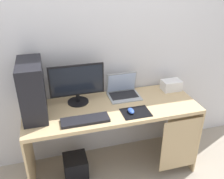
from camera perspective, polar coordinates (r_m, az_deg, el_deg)
The scene contains 11 objects.
ground_plane at distance 2.84m, azimuth 0.00°, elevation -17.41°, with size 8.00×8.00×0.00m, color #9E9384.
wall_back at distance 2.47m, azimuth -2.18°, elevation 10.81°, with size 4.00×0.05×2.60m.
desk at distance 2.44m, azimuth 0.55°, elevation -6.91°, with size 1.66×0.62×0.78m.
pc_tower at distance 2.23m, azimuth -17.97°, elevation -0.02°, with size 0.20×0.43×0.50m, color black.
monitor at distance 2.35m, azimuth -8.12°, elevation 1.32°, with size 0.52×0.21×0.40m.
laptop at distance 2.53m, azimuth 2.64°, elevation -0.44°, with size 0.32×0.25×0.24m.
projector at distance 2.72m, azimuth 13.59°, elevation 0.99°, with size 0.20×0.14×0.11m, color white.
keyboard at distance 2.16m, azimuth -6.25°, elevation -7.06°, with size 0.42×0.14×0.02m, color black.
mousepad at distance 2.27m, azimuth 5.55°, elevation -5.33°, with size 0.26×0.20×0.01m, color black.
mouse_left at distance 2.26m, azimuth 4.41°, elevation -4.95°, with size 0.06×0.10×0.03m, color #2D51B2.
subwoofer at distance 2.70m, azimuth -8.43°, elevation -17.27°, with size 0.24×0.24×0.24m, color black.
Camera 1 is at (-0.55, -1.95, 1.99)m, focal length 39.40 mm.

